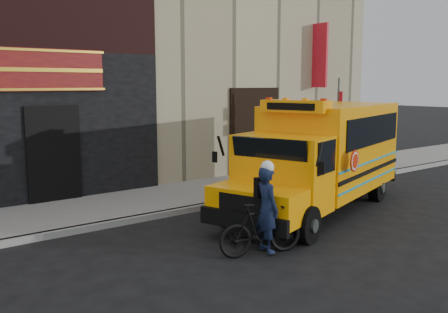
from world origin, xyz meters
TOP-DOWN VIEW (x-y plane):
  - ground at (0.00, 0.00)m, footprint 120.00×120.00m
  - curb at (0.00, 2.60)m, footprint 40.00×0.20m
  - sidewalk at (0.00, 4.10)m, footprint 40.00×3.00m
  - building at (-0.04, 10.45)m, footprint 20.00×10.70m
  - school_bus at (2.24, 0.75)m, footprint 7.22×4.15m
  - sign_pole at (5.26, 2.74)m, footprint 0.13×0.29m
  - bicycle at (-1.41, -0.97)m, footprint 1.81×0.94m
  - cyclist at (-1.26, -0.97)m, footprint 0.50×0.67m

SIDE VIEW (x-z plane):
  - ground at x=0.00m, z-range 0.00..0.00m
  - curb at x=0.00m, z-range 0.00..0.15m
  - sidewalk at x=0.00m, z-range 0.00..0.15m
  - bicycle at x=-1.41m, z-range 0.00..1.05m
  - cyclist at x=-1.26m, z-range 0.00..1.69m
  - school_bus at x=2.24m, z-range 0.05..2.97m
  - sign_pole at x=5.26m, z-range 0.16..3.65m
  - building at x=-0.04m, z-range 0.13..12.13m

